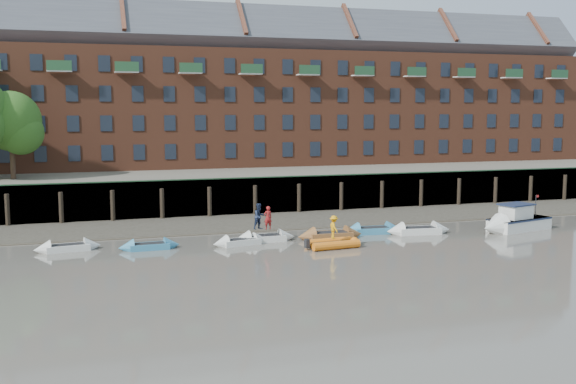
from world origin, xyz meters
name	(u,v)px	position (x,y,z in m)	size (l,w,h in m)	color
ground	(381,271)	(0.00, 0.00, 0.00)	(220.00, 220.00, 0.00)	#615C54
foreshore	(290,221)	(0.00, 18.00, 0.00)	(110.00, 8.00, 0.50)	#3D382F
mud_band	(302,228)	(0.00, 14.60, 0.00)	(110.00, 1.60, 0.10)	#4C4336
river_wall	(275,195)	(0.00, 22.38, 1.59)	(110.00, 1.23, 3.30)	#2D2A26
bank_terrace	(241,179)	(0.00, 36.00, 1.60)	(110.00, 28.00, 3.20)	#5E594D
apartment_terrace	(238,74)	(0.00, 36.99, 12.82)	(80.60, 15.56, 20.98)	brown
rowboat_0	(68,248)	(-17.30, 10.98, 0.22)	(4.38, 1.84, 1.23)	silver
rowboat_1	(149,246)	(-12.14, 9.94, 0.21)	(4.06, 1.36, 1.16)	teal
rowboat_2	(241,242)	(-6.02, 9.65, 0.21)	(4.18, 1.94, 1.17)	silver
rowboat_3	(265,238)	(-4.16, 10.30, 0.23)	(4.45, 1.42, 1.28)	silver
rowboat_4	(330,235)	(0.57, 9.89, 0.25)	(4.84, 1.47, 1.40)	brown
rowboat_5	(373,230)	(4.33, 10.91, 0.24)	(4.65, 1.59, 1.33)	teal
rowboat_6	(418,230)	(7.49, 9.79, 0.25)	(5.02, 1.92, 1.42)	silver
rib_tender	(334,243)	(-0.21, 6.97, 0.28)	(3.75, 2.09, 0.64)	orange
motor_launch	(510,222)	(14.63, 8.77, 0.67)	(6.66, 3.67, 2.61)	silver
person_rower_a	(268,218)	(-3.94, 10.23, 1.68)	(0.60, 0.39, 1.63)	maroon
person_rower_b	(259,216)	(-4.51, 10.41, 1.78)	(0.89, 0.69, 1.83)	#19233F
person_rib_crew	(334,227)	(-0.26, 6.98, 1.38)	(1.01, 0.58, 1.57)	orange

